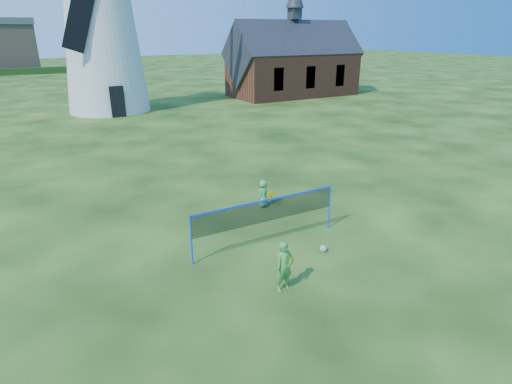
{
  "coord_description": "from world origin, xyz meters",
  "views": [
    {
      "loc": [
        -6.02,
        -10.68,
        6.42
      ],
      "look_at": [
        0.2,
        0.5,
        1.5
      ],
      "focal_mm": 29.55,
      "sensor_mm": 36.0,
      "label": 1
    }
  ],
  "objects_px": {
    "chapel": "(293,64)",
    "player_girl": "(284,266)",
    "play_ball": "(323,248)",
    "windmill": "(100,24)",
    "badminton_net": "(266,212)",
    "player_boy": "(263,194)"
  },
  "relations": [
    {
      "from": "windmill",
      "to": "player_boy",
      "type": "xyz_separation_m",
      "value": [
        0.89,
        -24.47,
        -6.4
      ]
    },
    {
      "from": "player_girl",
      "to": "play_ball",
      "type": "xyz_separation_m",
      "value": [
        2.17,
        1.12,
        -0.59
      ]
    },
    {
      "from": "badminton_net",
      "to": "play_ball",
      "type": "relative_size",
      "value": 22.95
    },
    {
      "from": "windmill",
      "to": "player_boy",
      "type": "bearing_deg",
      "value": -87.92
    },
    {
      "from": "chapel",
      "to": "play_ball",
      "type": "distance_m",
      "value": 34.09
    },
    {
      "from": "badminton_net",
      "to": "windmill",
      "type": "bearing_deg",
      "value": 88.78
    },
    {
      "from": "windmill",
      "to": "player_girl",
      "type": "distance_m",
      "value": 30.29
    },
    {
      "from": "player_girl",
      "to": "chapel",
      "type": "bearing_deg",
      "value": 51.87
    },
    {
      "from": "play_ball",
      "to": "player_girl",
      "type": "bearing_deg",
      "value": -152.66
    },
    {
      "from": "chapel",
      "to": "player_boy",
      "type": "bearing_deg",
      "value": -125.81
    },
    {
      "from": "windmill",
      "to": "badminton_net",
      "type": "distance_m",
      "value": 27.81
    },
    {
      "from": "player_boy",
      "to": "play_ball",
      "type": "xyz_separation_m",
      "value": [
        -0.17,
        -4.01,
        -0.43
      ]
    },
    {
      "from": "chapel",
      "to": "player_boy",
      "type": "relative_size",
      "value": 12.34
    },
    {
      "from": "badminton_net",
      "to": "player_boy",
      "type": "bearing_deg",
      "value": 61.69
    },
    {
      "from": "badminton_net",
      "to": "player_girl",
      "type": "bearing_deg",
      "value": -109.79
    },
    {
      "from": "player_girl",
      "to": "player_boy",
      "type": "distance_m",
      "value": 5.64
    },
    {
      "from": "badminton_net",
      "to": "play_ball",
      "type": "xyz_separation_m",
      "value": [
        1.3,
        -1.29,
        -1.03
      ]
    },
    {
      "from": "player_girl",
      "to": "play_ball",
      "type": "distance_m",
      "value": 2.51
    },
    {
      "from": "chapel",
      "to": "player_girl",
      "type": "relative_size",
      "value": 9.57
    },
    {
      "from": "chapel",
      "to": "play_ball",
      "type": "height_order",
      "value": "chapel"
    },
    {
      "from": "badminton_net",
      "to": "player_girl",
      "type": "distance_m",
      "value": 2.6
    },
    {
      "from": "player_girl",
      "to": "play_ball",
      "type": "bearing_deg",
      "value": 23.26
    }
  ]
}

